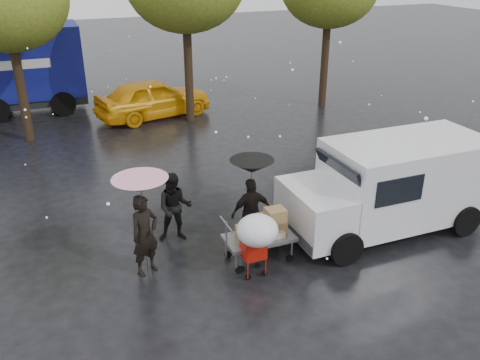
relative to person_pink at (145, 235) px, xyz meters
name	(u,v)px	position (x,y,z in m)	size (l,w,h in m)	color
ground	(215,265)	(1.38, -0.33, -0.89)	(90.00, 90.00, 0.00)	black
person_pink	(145,235)	(0.00, 0.00, 0.00)	(0.65, 0.42, 1.77)	black
person_middle	(175,207)	(0.92, 1.05, -0.05)	(0.81, 0.63, 1.66)	black
person_black	(251,212)	(2.47, 0.21, -0.06)	(0.96, 0.40, 1.64)	black
umbrella_pink	(140,185)	(0.00, 0.00, 1.13)	(1.12, 1.12, 2.16)	#4C4C4C
umbrella_black	(252,166)	(2.47, 0.21, 1.06)	(0.98, 0.98, 2.10)	#4C4C4C
vendor_cart	(263,230)	(2.44, -0.48, -0.16)	(1.52, 0.80, 1.27)	slate
shopping_cart	(257,233)	(2.03, -1.08, 0.18)	(0.84, 0.84, 1.46)	#B7160A
white_van	(392,184)	(5.84, -0.34, 0.27)	(4.91, 2.18, 2.20)	silver
box_ground_near	(266,234)	(2.79, 0.10, -0.64)	(0.54, 0.43, 0.49)	olive
box_ground_far	(290,203)	(4.07, 1.40, -0.70)	(0.47, 0.36, 0.36)	olive
yellow_taxi	(153,98)	(2.65, 10.68, -0.10)	(1.86, 4.62, 1.57)	#ECA00C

